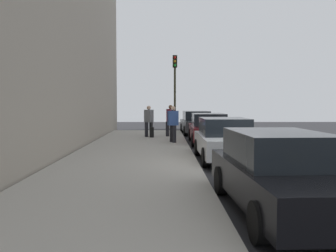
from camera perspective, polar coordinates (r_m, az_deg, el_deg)
The scene contains 12 objects.
ground_plane at distance 12.49m, azimuth 9.14°, elevation -6.00°, with size 56.00×56.00×0.00m, color black.
sidewalk at distance 12.36m, azimuth -6.19°, elevation -5.72°, with size 28.00×4.60×0.15m, color #A39E93.
lane_stripe_centre at distance 13.40m, azimuth 22.83°, elevation -5.57°, with size 28.00×0.14×0.01m, color gold.
parked_car_charcoal at distance 24.54m, azimuth 4.33°, elevation 0.49°, with size 4.17×2.01×1.51m.
parked_car_maroon at distance 19.16m, azimuth 6.17°, elevation -0.37°, with size 4.71×1.97×1.51m.
parked_car_white at distance 13.54m, azimuth 8.57°, elevation -2.02°, with size 4.34×1.92×1.51m.
parked_car_black at distance 7.40m, azimuth 16.58°, elevation -6.74°, with size 4.85×2.04×1.51m.
pedestrian_burgundy_coat at distance 21.45m, azimuth 0.39°, elevation 0.98°, with size 0.56×0.55×1.78m.
pedestrian_blue_coat at distance 18.20m, azimuth 0.76°, elevation 0.46°, with size 0.56×0.54×1.74m.
pedestrian_grey_coat at distance 21.22m, azimuth -2.92°, elevation 0.89°, with size 0.53×0.55×1.74m.
traffic_light_pole at distance 22.08m, azimuth 1.05°, elevation 6.70°, with size 0.35×0.26×4.65m.
rolling_suitcase at distance 20.85m, azimuth -2.46°, elevation -0.94°, with size 0.34×0.22×0.92m.
Camera 1 is at (12.14, -2.07, 2.06)m, focal length 40.31 mm.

